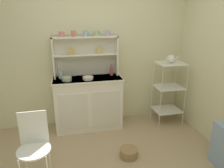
% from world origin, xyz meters
% --- Properties ---
extents(wall_back, '(3.84, 0.05, 2.50)m').
position_xyz_m(wall_back, '(0.00, 1.62, 1.25)').
color(wall_back, beige).
rests_on(wall_back, ground).
extents(hutch_cabinet, '(1.12, 0.45, 0.88)m').
position_xyz_m(hutch_cabinet, '(-0.15, 1.37, 0.45)').
color(hutch_cabinet, white).
rests_on(hutch_cabinet, ground).
extents(hutch_shelf_unit, '(1.04, 0.18, 0.65)m').
position_xyz_m(hutch_shelf_unit, '(-0.15, 1.53, 1.26)').
color(hutch_shelf_unit, silver).
rests_on(hutch_shelf_unit, hutch_cabinet).
extents(bakers_rack, '(0.46, 0.40, 1.09)m').
position_xyz_m(bakers_rack, '(1.22, 1.24, 0.67)').
color(bakers_rack, silver).
rests_on(bakers_rack, ground).
extents(wire_chair, '(0.36, 0.36, 0.85)m').
position_xyz_m(wire_chair, '(-0.87, 0.25, 0.52)').
color(wire_chair, white).
rests_on(wire_chair, ground).
extents(floor_basket, '(0.25, 0.25, 0.12)m').
position_xyz_m(floor_basket, '(0.28, 0.44, 0.06)').
color(floor_basket, '#93754C').
rests_on(floor_basket, ground).
extents(cup_rose_0, '(0.09, 0.08, 0.08)m').
position_xyz_m(cup_rose_0, '(-0.51, 1.49, 1.56)').
color(cup_rose_0, '#D17A84').
rests_on(cup_rose_0, hutch_shelf_unit).
extents(cup_terracotta_1, '(0.08, 0.07, 0.09)m').
position_xyz_m(cup_terracotta_1, '(-0.33, 1.49, 1.57)').
color(cup_terracotta_1, '#C67556').
rests_on(cup_terracotta_1, hutch_shelf_unit).
extents(cup_sky_2, '(0.09, 0.07, 0.09)m').
position_xyz_m(cup_sky_2, '(-0.14, 1.49, 1.57)').
color(cup_sky_2, '#8EB2D1').
rests_on(cup_sky_2, hutch_shelf_unit).
extents(cup_sage_3, '(0.10, 0.08, 0.09)m').
position_xyz_m(cup_sage_3, '(0.03, 1.49, 1.57)').
color(cup_sage_3, '#9EB78E').
rests_on(cup_sage_3, hutch_shelf_unit).
extents(cup_lilac_4, '(0.09, 0.07, 0.09)m').
position_xyz_m(cup_lilac_4, '(0.21, 1.49, 1.57)').
color(cup_lilac_4, '#B79ECC').
rests_on(cup_lilac_4, hutch_shelf_unit).
extents(bowl_mixing_large, '(0.15, 0.15, 0.06)m').
position_xyz_m(bowl_mixing_large, '(-0.48, 1.29, 0.91)').
color(bowl_mixing_large, '#9EB78E').
rests_on(bowl_mixing_large, hutch_cabinet).
extents(bowl_floral_medium, '(0.17, 0.17, 0.05)m').
position_xyz_m(bowl_floral_medium, '(-0.15, 1.29, 0.90)').
color(bowl_floral_medium, silver).
rests_on(bowl_floral_medium, hutch_cabinet).
extents(jam_bottle, '(0.05, 0.05, 0.19)m').
position_xyz_m(jam_bottle, '(0.26, 1.45, 0.95)').
color(jam_bottle, '#B74C47').
rests_on(jam_bottle, hutch_cabinet).
extents(utensil_jar, '(0.08, 0.08, 0.25)m').
position_xyz_m(utensil_jar, '(-0.57, 1.45, 0.93)').
color(utensil_jar, '#B2B7C6').
rests_on(utensil_jar, hutch_cabinet).
extents(porcelain_teapot, '(0.22, 0.13, 0.16)m').
position_xyz_m(porcelain_teapot, '(1.22, 1.24, 1.15)').
color(porcelain_teapot, white).
rests_on(porcelain_teapot, bakers_rack).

